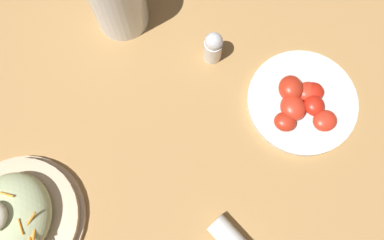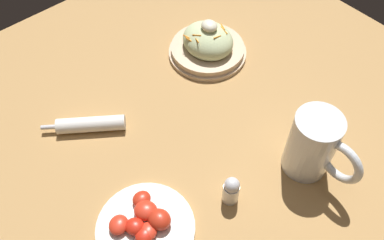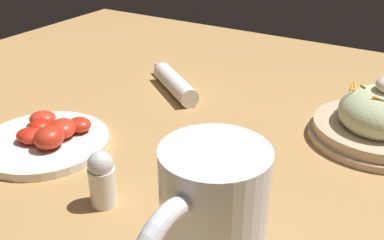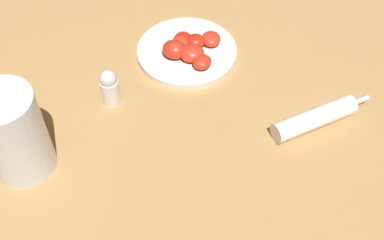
{
  "view_description": "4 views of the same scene",
  "coord_description": "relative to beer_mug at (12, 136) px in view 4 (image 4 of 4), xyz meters",
  "views": [
    {
      "loc": [
        0.23,
        0.03,
        0.67
      ],
      "look_at": [
        0.05,
        -0.0,
        0.06
      ],
      "focal_mm": 36.96,
      "sensor_mm": 36.0,
      "label": 1
    },
    {
      "loc": [
        -0.34,
        0.32,
        0.79
      ],
      "look_at": [
        0.07,
        -0.03,
        0.08
      ],
      "focal_mm": 38.72,
      "sensor_mm": 36.0,
      "label": 2
    },
    {
      "loc": [
        -0.43,
        -0.33,
        0.35
      ],
      "look_at": [
        0.04,
        -0.04,
        0.07
      ],
      "focal_mm": 42.37,
      "sensor_mm": 36.0,
      "label": 3
    },
    {
      "loc": [
        0.31,
        -0.45,
        0.67
      ],
      "look_at": [
        0.08,
        -0.0,
        0.05
      ],
      "focal_mm": 45.89,
      "sensor_mm": 36.0,
      "label": 4
    }
  ],
  "objects": [
    {
      "name": "beer_mug",
      "position": [
        0.0,
        0.0,
        0.0
      ],
      "size": [
        0.17,
        0.1,
        0.16
      ],
      "color": "white",
      "rests_on": "ground_plane"
    },
    {
      "name": "napkin_roll",
      "position": [
        0.39,
        0.3,
        -0.05
      ],
      "size": [
        0.13,
        0.17,
        0.04
      ],
      "color": "white",
      "rests_on": "ground_plane"
    },
    {
      "name": "tomato_plate",
      "position": [
        0.12,
        0.35,
        -0.06
      ],
      "size": [
        0.2,
        0.2,
        0.05
      ],
      "color": "white",
      "rests_on": "ground_plane"
    },
    {
      "name": "salt_shaker",
      "position": [
        0.05,
        0.18,
        -0.03
      ],
      "size": [
        0.03,
        0.03,
        0.07
      ],
      "color": "white",
      "rests_on": "ground_plane"
    },
    {
      "name": "ground_plane",
      "position": [
        0.15,
        0.17,
        -0.07
      ],
      "size": [
        1.43,
        1.43,
        0.0
      ],
      "primitive_type": "plane",
      "color": "#B2844C"
    }
  ]
}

